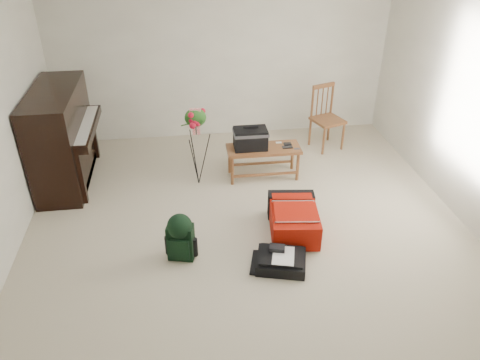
{
  "coord_description": "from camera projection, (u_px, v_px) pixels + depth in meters",
  "views": [
    {
      "loc": [
        -0.68,
        -4.06,
        3.24
      ],
      "look_at": [
        -0.06,
        0.35,
        0.55
      ],
      "focal_mm": 35.0,
      "sensor_mm": 36.0,
      "label": 1
    }
  ],
  "objects": [
    {
      "name": "floor",
      "position": [
        250.0,
        238.0,
        5.2
      ],
      "size": [
        5.0,
        5.5,
        0.01
      ],
      "primitive_type": "cube",
      "color": "beige",
      "rests_on": "ground"
    },
    {
      "name": "ceiling",
      "position": [
        253.0,
        2.0,
        3.9
      ],
      "size": [
        5.0,
        5.5,
        0.01
      ],
      "primitive_type": "cube",
      "color": "white",
      "rests_on": "wall_back"
    },
    {
      "name": "dining_chair",
      "position": [
        327.0,
        118.0,
        6.9
      ],
      "size": [
        0.52,
        0.52,
        0.94
      ],
      "rotation": [
        0.0,
        0.0,
        0.33
      ],
      "color": "brown",
      "rests_on": "floor"
    },
    {
      "name": "bench",
      "position": [
        255.0,
        142.0,
        6.08
      ],
      "size": [
        0.97,
        0.4,
        0.74
      ],
      "rotation": [
        0.0,
        0.0,
        -0.01
      ],
      "color": "brown",
      "rests_on": "floor"
    },
    {
      "name": "flower_stand",
      "position": [
        197.0,
        147.0,
        5.93
      ],
      "size": [
        0.37,
        0.37,
        1.09
      ],
      "rotation": [
        0.0,
        0.0,
        -0.08
      ],
      "color": "black",
      "rests_on": "floor"
    },
    {
      "name": "green_backpack",
      "position": [
        180.0,
        235.0,
        4.77
      ],
      "size": [
        0.3,
        0.28,
        0.53
      ],
      "rotation": [
        0.0,
        0.0,
        -0.26
      ],
      "color": "black",
      "rests_on": "floor"
    },
    {
      "name": "red_suitcase",
      "position": [
        292.0,
        216.0,
        5.26
      ],
      "size": [
        0.6,
        0.82,
        0.33
      ],
      "rotation": [
        0.0,
        0.0,
        -0.12
      ],
      "color": "#B51607",
      "rests_on": "floor"
    },
    {
      "name": "black_duffel",
      "position": [
        281.0,
        260.0,
        4.77
      ],
      "size": [
        0.58,
        0.51,
        0.21
      ],
      "rotation": [
        0.0,
        0.0,
        -0.27
      ],
      "color": "black",
      "rests_on": "floor"
    },
    {
      "name": "piano",
      "position": [
        63.0,
        139.0,
        5.99
      ],
      "size": [
        0.71,
        1.5,
        1.25
      ],
      "color": "black",
      "rests_on": "floor"
    },
    {
      "name": "wall_back",
      "position": [
        222.0,
        56.0,
        6.88
      ],
      "size": [
        5.0,
        0.04,
        2.5
      ],
      "primitive_type": "cube",
      "color": "silver",
      "rests_on": "floor"
    }
  ]
}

